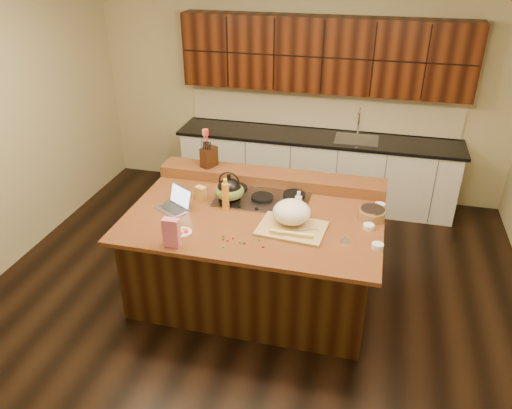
# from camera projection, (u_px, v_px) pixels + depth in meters

# --- Properties ---
(room) EXTENTS (5.52, 5.02, 2.72)m
(room) POSITION_uv_depth(u_px,v_px,m) (255.00, 173.00, 4.52)
(room) COLOR black
(room) RESTS_ON ground
(island) EXTENTS (2.40, 1.60, 0.92)m
(island) POSITION_uv_depth(u_px,v_px,m) (255.00, 254.00, 4.95)
(island) COLOR black
(island) RESTS_ON ground
(back_ledge) EXTENTS (2.40, 0.30, 0.12)m
(back_ledge) POSITION_uv_depth(u_px,v_px,m) (271.00, 178.00, 5.30)
(back_ledge) COLOR black
(back_ledge) RESTS_ON island
(cooktop) EXTENTS (0.92, 0.52, 0.05)m
(cooktop) POSITION_uv_depth(u_px,v_px,m) (262.00, 199.00, 4.98)
(cooktop) COLOR gray
(cooktop) RESTS_ON island
(back_counter) EXTENTS (3.70, 0.66, 2.40)m
(back_counter) POSITION_uv_depth(u_px,v_px,m) (319.00, 131.00, 6.53)
(back_counter) COLOR silver
(back_counter) RESTS_ON ground
(kettle) EXTENTS (0.28, 0.28, 0.21)m
(kettle) POSITION_uv_depth(u_px,v_px,m) (229.00, 189.00, 4.87)
(kettle) COLOR black
(kettle) RESTS_ON cooktop
(green_bowl) EXTENTS (0.35, 0.35, 0.16)m
(green_bowl) POSITION_uv_depth(u_px,v_px,m) (229.00, 191.00, 4.88)
(green_bowl) COLOR #55702C
(green_bowl) RESTS_ON cooktop
(laptop) EXTENTS (0.39, 0.37, 0.21)m
(laptop) POSITION_uv_depth(u_px,v_px,m) (176.00, 203.00, 4.80)
(laptop) COLOR #B7B7BC
(laptop) RESTS_ON island
(oil_bottle) EXTENTS (0.08, 0.08, 0.27)m
(oil_bottle) POSITION_uv_depth(u_px,v_px,m) (226.00, 196.00, 4.76)
(oil_bottle) COLOR orange
(oil_bottle) RESTS_ON island
(vinegar_bottle) EXTENTS (0.08, 0.08, 0.25)m
(vinegar_bottle) POSITION_uv_depth(u_px,v_px,m) (298.00, 209.00, 4.57)
(vinegar_bottle) COLOR silver
(vinegar_bottle) RESTS_ON island
(wooden_tray) EXTENTS (0.63, 0.50, 0.24)m
(wooden_tray) POSITION_uv_depth(u_px,v_px,m) (292.00, 216.00, 4.49)
(wooden_tray) COLOR tan
(wooden_tray) RESTS_ON island
(ramekin_a) EXTENTS (0.13, 0.13, 0.04)m
(ramekin_a) POSITION_uv_depth(u_px,v_px,m) (378.00, 246.00, 4.21)
(ramekin_a) COLOR white
(ramekin_a) RESTS_ON island
(ramekin_b) EXTENTS (0.12, 0.12, 0.04)m
(ramekin_b) POSITION_uv_depth(u_px,v_px,m) (369.00, 227.00, 4.49)
(ramekin_b) COLOR white
(ramekin_b) RESTS_ON island
(ramekin_c) EXTENTS (0.11, 0.11, 0.04)m
(ramekin_c) POSITION_uv_depth(u_px,v_px,m) (380.00, 206.00, 4.83)
(ramekin_c) COLOR white
(ramekin_c) RESTS_ON island
(strainer_bowl) EXTENTS (0.31, 0.31, 0.09)m
(strainer_bowl) POSITION_uv_depth(u_px,v_px,m) (372.00, 214.00, 4.64)
(strainer_bowl) COLOR #996B3F
(strainer_bowl) RESTS_ON island
(kitchen_timer) EXTENTS (0.08, 0.08, 0.07)m
(kitchen_timer) POSITION_uv_depth(u_px,v_px,m) (345.00, 239.00, 4.29)
(kitchen_timer) COLOR silver
(kitchen_timer) RESTS_ON island
(pink_bag) EXTENTS (0.14, 0.08, 0.26)m
(pink_bag) POSITION_uv_depth(u_px,v_px,m) (172.00, 233.00, 4.20)
(pink_bag) COLOR #E0698A
(pink_bag) RESTS_ON island
(candy_plate) EXTENTS (0.19, 0.19, 0.01)m
(candy_plate) POSITION_uv_depth(u_px,v_px,m) (182.00, 232.00, 4.44)
(candy_plate) COLOR white
(candy_plate) RESTS_ON island
(package_box) EXTENTS (0.12, 0.11, 0.14)m
(package_box) POSITION_uv_depth(u_px,v_px,m) (201.00, 193.00, 4.95)
(package_box) COLOR gold
(package_box) RESTS_ON island
(utensil_crock) EXTENTS (0.13, 0.13, 0.14)m
(utensil_crock) POSITION_uv_depth(u_px,v_px,m) (207.00, 160.00, 5.39)
(utensil_crock) COLOR white
(utensil_crock) RESTS_ON back_ledge
(knife_block) EXTENTS (0.17, 0.21, 0.22)m
(knife_block) POSITION_uv_depth(u_px,v_px,m) (209.00, 157.00, 5.36)
(knife_block) COLOR black
(knife_block) RESTS_ON back_ledge
(gumdrop_0) EXTENTS (0.02, 0.02, 0.02)m
(gumdrop_0) POSITION_uv_depth(u_px,v_px,m) (263.00, 247.00, 4.22)
(gumdrop_0) COLOR red
(gumdrop_0) RESTS_ON island
(gumdrop_1) EXTENTS (0.02, 0.02, 0.02)m
(gumdrop_1) POSITION_uv_depth(u_px,v_px,m) (223.00, 247.00, 4.22)
(gumdrop_1) COLOR #198C26
(gumdrop_1) RESTS_ON island
(gumdrop_2) EXTENTS (0.02, 0.02, 0.02)m
(gumdrop_2) POSITION_uv_depth(u_px,v_px,m) (244.00, 243.00, 4.28)
(gumdrop_2) COLOR red
(gumdrop_2) RESTS_ON island
(gumdrop_3) EXTENTS (0.02, 0.02, 0.02)m
(gumdrop_3) POSITION_uv_depth(u_px,v_px,m) (240.00, 242.00, 4.29)
(gumdrop_3) COLOR #198C26
(gumdrop_3) RESTS_ON island
(gumdrop_4) EXTENTS (0.02, 0.02, 0.02)m
(gumdrop_4) POSITION_uv_depth(u_px,v_px,m) (228.00, 240.00, 4.31)
(gumdrop_4) COLOR red
(gumdrop_4) RESTS_ON island
(gumdrop_5) EXTENTS (0.02, 0.02, 0.02)m
(gumdrop_5) POSITION_uv_depth(u_px,v_px,m) (223.00, 239.00, 4.33)
(gumdrop_5) COLOR #198C26
(gumdrop_5) RESTS_ON island
(gumdrop_6) EXTENTS (0.02, 0.02, 0.02)m
(gumdrop_6) POSITION_uv_depth(u_px,v_px,m) (233.00, 238.00, 4.34)
(gumdrop_6) COLOR red
(gumdrop_6) RESTS_ON island
(gumdrop_7) EXTENTS (0.02, 0.02, 0.02)m
(gumdrop_7) POSITION_uv_depth(u_px,v_px,m) (259.00, 240.00, 4.32)
(gumdrop_7) COLOR #198C26
(gumdrop_7) RESTS_ON island
(gumdrop_8) EXTENTS (0.02, 0.02, 0.02)m
(gumdrop_8) POSITION_uv_depth(u_px,v_px,m) (223.00, 236.00, 4.37)
(gumdrop_8) COLOR red
(gumdrop_8) RESTS_ON island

